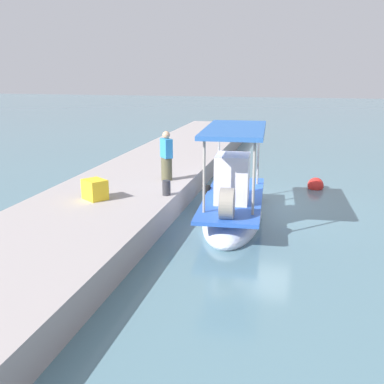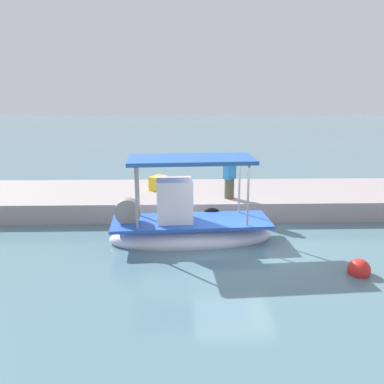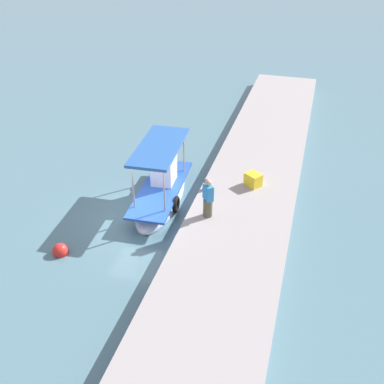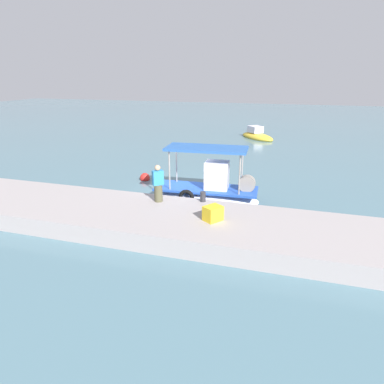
% 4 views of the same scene
% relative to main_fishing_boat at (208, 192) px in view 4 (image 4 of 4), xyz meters
% --- Properties ---
extents(ground_plane, '(120.00, 120.00, 0.00)m').
position_rel_main_fishing_boat_xyz_m(ground_plane, '(-1.44, 0.46, -0.51)').
color(ground_plane, slate).
extents(dock_quay, '(36.00, 4.02, 0.73)m').
position_rel_main_fishing_boat_xyz_m(dock_quay, '(-1.44, -3.66, -0.14)').
color(dock_quay, '#9D9594').
rests_on(dock_quay, ground_plane).
extents(main_fishing_boat, '(5.29, 2.02, 3.07)m').
position_rel_main_fishing_boat_xyz_m(main_fishing_boat, '(0.00, 0.00, 0.00)').
color(main_fishing_boat, silver).
rests_on(main_fishing_boat, ground_plane).
extents(fisherman_near_bollard, '(0.51, 0.51, 1.63)m').
position_rel_main_fishing_boat_xyz_m(fisherman_near_bollard, '(-1.59, -2.46, 0.96)').
color(fisherman_near_bollard, brown).
rests_on(fisherman_near_bollard, dock_quay).
extents(mooring_bollard, '(0.24, 0.24, 0.44)m').
position_rel_main_fishing_boat_xyz_m(mooring_bollard, '(0.26, -1.92, 0.44)').
color(mooring_bollard, '#2D2D33').
rests_on(mooring_bollard, dock_quay).
extents(cargo_crate, '(0.80, 0.83, 0.57)m').
position_rel_main_fishing_boat_xyz_m(cargo_crate, '(1.14, -3.77, 0.50)').
color(cargo_crate, yellow).
rests_on(cargo_crate, dock_quay).
extents(marker_buoy, '(0.59, 0.59, 0.59)m').
position_rel_main_fishing_boat_xyz_m(marker_buoy, '(-4.48, 2.44, -0.39)').
color(marker_buoy, red).
rests_on(marker_buoy, ground_plane).
extents(moored_boat_near, '(4.24, 4.40, 1.39)m').
position_rel_main_fishing_boat_xyz_m(moored_boat_near, '(0.34, 18.41, -0.29)').
color(moored_boat_near, gold).
rests_on(moored_boat_near, ground_plane).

